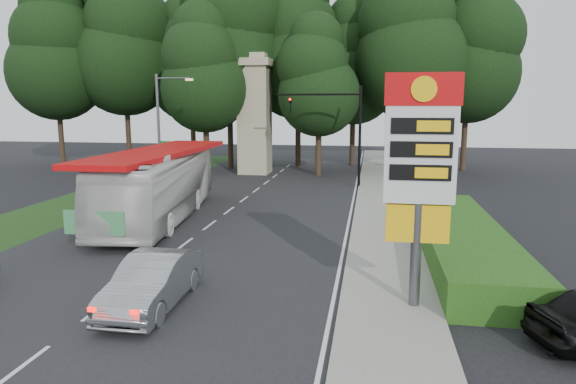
% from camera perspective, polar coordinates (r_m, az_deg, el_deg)
% --- Properties ---
extents(ground, '(120.00, 120.00, 0.00)m').
position_cam_1_polar(ground, '(16.21, -20.99, -12.65)').
color(ground, black).
rests_on(ground, ground).
extents(road_surface, '(14.00, 80.00, 0.02)m').
position_cam_1_polar(road_surface, '(26.74, -8.05, -3.21)').
color(road_surface, black).
rests_on(road_surface, ground).
extents(sidewalk_right, '(3.00, 80.00, 0.12)m').
position_cam_1_polar(sidewalk_right, '(25.56, 10.51, -3.77)').
color(sidewalk_right, gray).
rests_on(sidewalk_right, ground).
extents(grass_verge_left, '(5.00, 50.00, 0.02)m').
position_cam_1_polar(grass_verge_left, '(35.89, -19.79, -0.34)').
color(grass_verge_left, '#193814').
rests_on(grass_verge_left, ground).
extents(hedge, '(3.00, 14.00, 1.20)m').
position_cam_1_polar(hedge, '(21.85, 18.68, -5.02)').
color(hedge, '#244A13').
rests_on(hedge, ground).
extents(gas_station_pylon, '(2.10, 0.45, 6.85)m').
position_cam_1_polar(gas_station_pylon, '(14.98, 14.47, 3.51)').
color(gas_station_pylon, '#59595E').
rests_on(gas_station_pylon, ground).
extents(traffic_signal_mast, '(6.10, 0.35, 7.20)m').
position_cam_1_polar(traffic_signal_mast, '(36.93, 5.95, 7.76)').
color(traffic_signal_mast, black).
rests_on(traffic_signal_mast, ground).
extents(streetlight_signs, '(2.75, 0.98, 8.00)m').
position_cam_1_polar(streetlight_signs, '(37.90, -13.89, 7.22)').
color(streetlight_signs, '#59595E').
rests_on(streetlight_signs, ground).
extents(monument, '(3.00, 3.00, 10.05)m').
position_cam_1_polar(monument, '(43.96, -3.72, 8.69)').
color(monument, tan).
rests_on(monument, ground).
extents(tree_far_west, '(8.96, 8.96, 17.60)m').
position_cam_1_polar(tree_far_west, '(54.89, -24.49, 13.92)').
color(tree_far_west, '#2D2116').
rests_on(tree_far_west, ground).
extents(tree_west_mid, '(9.80, 9.80, 19.25)m').
position_cam_1_polar(tree_west_mid, '(53.74, -17.81, 15.51)').
color(tree_west_mid, '#2D2116').
rests_on(tree_west_mid, ground).
extents(tree_west_near, '(8.40, 8.40, 16.50)m').
position_cam_1_polar(tree_west_near, '(53.08, -10.74, 14.06)').
color(tree_west_near, '#2D2116').
rests_on(tree_west_near, ground).
extents(tree_center_left, '(10.08, 10.08, 19.80)m').
position_cam_1_polar(tree_center_left, '(47.98, -6.64, 17.03)').
color(tree_center_left, '#2D2116').
rests_on(tree_center_left, ground).
extents(tree_center_right, '(9.24, 9.24, 18.15)m').
position_cam_1_polar(tree_center_right, '(48.58, 1.15, 15.81)').
color(tree_center_right, '#2D2116').
rests_on(tree_center_right, ground).
extents(tree_east_near, '(8.12, 8.12, 15.95)m').
position_cam_1_polar(tree_east_near, '(50.01, 7.34, 14.03)').
color(tree_east_near, '#2D2116').
rests_on(tree_east_near, ground).
extents(tree_east_mid, '(9.52, 9.52, 18.70)m').
position_cam_1_polar(tree_east_mid, '(46.26, 13.67, 16.26)').
color(tree_east_mid, '#2D2116').
rests_on(tree_east_mid, ground).
extents(tree_far_east, '(8.68, 8.68, 17.05)m').
position_cam_1_polar(tree_far_east, '(48.73, 19.50, 14.46)').
color(tree_far_east, '#2D2116').
rests_on(tree_far_east, ground).
extents(tree_monument_left, '(7.28, 7.28, 14.30)m').
position_cam_1_polar(tree_monument_left, '(44.15, -9.28, 13.23)').
color(tree_monument_left, '#2D2116').
rests_on(tree_monument_left, ground).
extents(tree_monument_right, '(6.72, 6.72, 13.20)m').
position_cam_1_polar(tree_monument_right, '(42.61, 3.48, 12.56)').
color(tree_monument_right, '#2D2116').
rests_on(tree_monument_right, ground).
extents(transit_bus, '(4.67, 13.33, 3.64)m').
position_cam_1_polar(transit_bus, '(27.35, -14.16, 0.74)').
color(transit_bus, silver).
rests_on(transit_bus, ground).
extents(sedan_silver, '(1.70, 4.73, 1.55)m').
position_cam_1_polar(sedan_silver, '(16.02, -14.81, -9.60)').
color(sedan_silver, '#A0A2A8').
rests_on(sedan_silver, ground).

